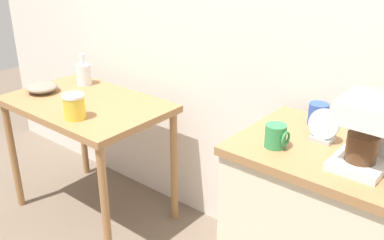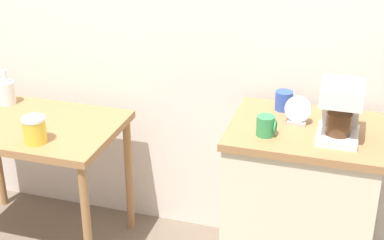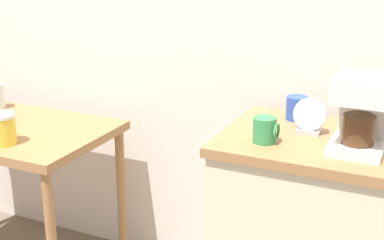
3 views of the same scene
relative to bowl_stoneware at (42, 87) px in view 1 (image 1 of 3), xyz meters
The scene contains 10 objects.
wooden_table 0.36m from the bowl_stoneware, 12.00° to the left, with size 0.96×0.62×0.76m.
kitchen_counter 1.80m from the bowl_stoneware, ahead, with size 0.72×0.56×0.89m.
bowl_stoneware is the anchor object (origin of this frame).
glass_carafe_vase 0.27m from the bowl_stoneware, 73.44° to the left, with size 0.10×0.10×0.20m.
canister_enamel 0.50m from the bowl_stoneware, 14.06° to the right, with size 0.12×0.12×0.13m.
coffee_maker 1.92m from the bowl_stoneware, ahead, with size 0.18×0.22×0.26m.
mug_blue 1.67m from the bowl_stoneware, 11.16° to the left, with size 0.09×0.09×0.10m.
mug_dark_teal 1.94m from the bowl_stoneware, ahead, with size 0.08×0.08×0.09m.
mug_tall_green 1.60m from the bowl_stoneware, ahead, with size 0.09×0.08×0.09m.
table_clock 1.73m from the bowl_stoneware, ahead, with size 0.12×0.06×0.14m.
Camera 1 is at (1.34, -1.46, 1.68)m, focal length 41.47 mm.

